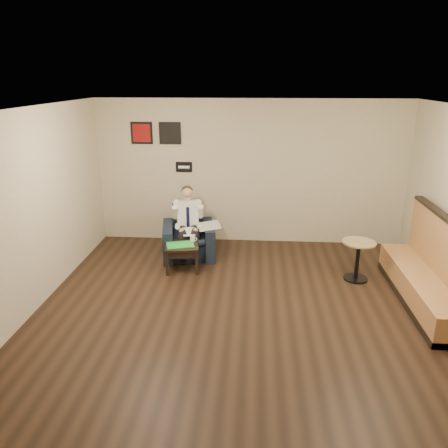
# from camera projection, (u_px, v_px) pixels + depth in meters

# --- Properties ---
(ground) EXTENTS (6.00, 6.00, 0.00)m
(ground) POSITION_uv_depth(u_px,v_px,m) (245.00, 316.00, 6.10)
(ground) COLOR black
(ground) RESTS_ON ground
(wall_back) EXTENTS (6.00, 0.02, 2.80)m
(wall_back) POSITION_uv_depth(u_px,v_px,m) (250.00, 173.00, 8.48)
(wall_back) COLOR beige
(wall_back) RESTS_ON ground
(wall_front) EXTENTS (6.00, 0.02, 2.80)m
(wall_front) POSITION_uv_depth(u_px,v_px,m) (236.00, 368.00, 2.81)
(wall_front) COLOR beige
(wall_front) RESTS_ON ground
(wall_left) EXTENTS (0.02, 6.00, 2.80)m
(wall_left) POSITION_uv_depth(u_px,v_px,m) (23.00, 216.00, 5.85)
(wall_left) COLOR beige
(wall_left) RESTS_ON ground
(ceiling) EXTENTS (6.00, 6.00, 0.02)m
(ceiling) POSITION_uv_depth(u_px,v_px,m) (249.00, 110.00, 5.20)
(ceiling) COLOR white
(ceiling) RESTS_ON wall_back
(seating_sign) EXTENTS (0.32, 0.02, 0.20)m
(seating_sign) POSITION_uv_depth(u_px,v_px,m) (184.00, 167.00, 8.52)
(seating_sign) COLOR black
(seating_sign) RESTS_ON wall_back
(art_print_left) EXTENTS (0.42, 0.03, 0.42)m
(art_print_left) POSITION_uv_depth(u_px,v_px,m) (142.00, 133.00, 8.37)
(art_print_left) COLOR maroon
(art_print_left) RESTS_ON wall_back
(art_print_right) EXTENTS (0.42, 0.03, 0.42)m
(art_print_right) POSITION_uv_depth(u_px,v_px,m) (170.00, 133.00, 8.33)
(art_print_right) COLOR black
(art_print_right) RESTS_ON wall_back
(armchair) EXTENTS (1.07, 1.07, 0.90)m
(armchair) POSITION_uv_depth(u_px,v_px,m) (188.00, 233.00, 8.02)
(armchair) COLOR black
(armchair) RESTS_ON ground
(seated_man) EXTENTS (0.73, 0.97, 1.23)m
(seated_man) POSITION_uv_depth(u_px,v_px,m) (188.00, 227.00, 7.86)
(seated_man) COLOR silver
(seated_man) RESTS_ON armchair
(lap_papers) EXTENTS (0.27, 0.33, 0.01)m
(lap_papers) POSITION_uv_depth(u_px,v_px,m) (189.00, 232.00, 7.79)
(lap_papers) COLOR white
(lap_papers) RESTS_ON seated_man
(newspaper) EXTENTS (0.49, 0.56, 0.01)m
(newspaper) POSITION_uv_depth(u_px,v_px,m) (209.00, 226.00, 7.91)
(newspaper) COLOR silver
(newspaper) RESTS_ON armchair
(side_table) EXTENTS (0.63, 0.63, 0.45)m
(side_table) POSITION_uv_depth(u_px,v_px,m) (182.00, 257.00, 7.53)
(side_table) COLOR black
(side_table) RESTS_ON ground
(green_folder) EXTENTS (0.53, 0.44, 0.01)m
(green_folder) POSITION_uv_depth(u_px,v_px,m) (180.00, 245.00, 7.44)
(green_folder) COLOR green
(green_folder) RESTS_ON side_table
(coffee_mug) EXTENTS (0.09, 0.09, 0.10)m
(coffee_mug) POSITION_uv_depth(u_px,v_px,m) (192.00, 239.00, 7.57)
(coffee_mug) COLOR white
(coffee_mug) RESTS_ON side_table
(smartphone) EXTENTS (0.14, 0.08, 0.01)m
(smartphone) POSITION_uv_depth(u_px,v_px,m) (185.00, 241.00, 7.61)
(smartphone) COLOR black
(smartphone) RESTS_ON side_table
(banquette) EXTENTS (0.59, 2.49, 1.27)m
(banquette) POSITION_uv_depth(u_px,v_px,m) (426.00, 262.00, 6.31)
(banquette) COLOR #A77140
(banquette) RESTS_ON ground
(cafe_table) EXTENTS (0.56, 0.56, 0.67)m
(cafe_table) POSITION_uv_depth(u_px,v_px,m) (357.00, 261.00, 7.11)
(cafe_table) COLOR #9F8156
(cafe_table) RESTS_ON ground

